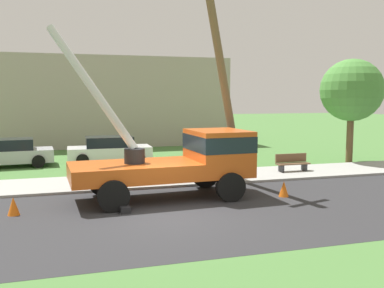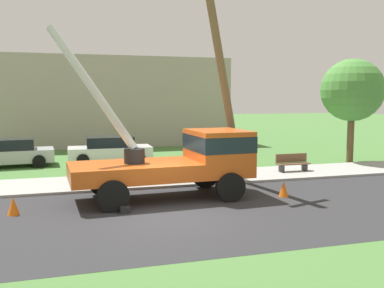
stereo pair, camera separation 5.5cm
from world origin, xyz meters
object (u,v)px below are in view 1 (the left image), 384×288
(utility_truck, at_px, (184,158))
(park_bench, at_px, (292,163))
(parked_sedan_silver, at_px, (8,153))
(parked_sedan_white, at_px, (110,150))
(roadside_tree_far, at_px, (352,91))
(leaning_utility_pole, at_px, (222,72))
(traffic_cone_behind, at_px, (13,206))
(traffic_cone_ahead, at_px, (284,189))

(utility_truck, height_order, park_bench, utility_truck)
(utility_truck, xyz_separation_m, parked_sedan_silver, (-6.85, 8.94, -0.70))
(parked_sedan_white, height_order, roadside_tree_far, roadside_tree_far)
(utility_truck, height_order, parked_sedan_silver, utility_truck)
(utility_truck, relative_size, leaning_utility_pole, 0.78)
(utility_truck, relative_size, parked_sedan_white, 1.56)
(traffic_cone_behind, bearing_deg, roadside_tree_far, 20.74)
(parked_sedan_white, bearing_deg, leaning_utility_pole, -62.63)
(traffic_cone_ahead, xyz_separation_m, parked_sedan_white, (-5.15, 9.84, 0.43))
(traffic_cone_ahead, bearing_deg, roadside_tree_far, 40.50)
(roadside_tree_far, bearing_deg, leaning_utility_pole, -157.15)
(parked_sedan_white, distance_m, park_bench, 9.68)
(traffic_cone_behind, height_order, parked_sedan_silver, parked_sedan_silver)
(park_bench, xyz_separation_m, roadside_tree_far, (4.70, 2.15, 3.42))
(parked_sedan_silver, xyz_separation_m, parked_sedan_white, (5.11, -0.11, 0.00))
(utility_truck, height_order, leaning_utility_pole, leaning_utility_pole)
(leaning_utility_pole, height_order, traffic_cone_ahead, leaning_utility_pole)
(traffic_cone_ahead, relative_size, park_bench, 0.35)
(traffic_cone_ahead, bearing_deg, parked_sedan_silver, 135.87)
(leaning_utility_pole, relative_size, parked_sedan_silver, 1.95)
(park_bench, bearing_deg, utility_truck, -152.59)
(parked_sedan_silver, bearing_deg, leaning_utility_pole, -39.65)
(parked_sedan_silver, relative_size, park_bench, 2.82)
(parked_sedan_silver, xyz_separation_m, roadside_tree_far, (17.67, -3.62, 3.17))
(traffic_cone_ahead, height_order, parked_sedan_white, parked_sedan_white)
(parked_sedan_silver, relative_size, parked_sedan_white, 1.02)
(leaning_utility_pole, distance_m, roadside_tree_far, 9.59)
(traffic_cone_behind, relative_size, parked_sedan_white, 0.13)
(leaning_utility_pole, relative_size, roadside_tree_far, 1.58)
(parked_sedan_white, relative_size, park_bench, 2.77)
(utility_truck, bearing_deg, traffic_cone_behind, -170.92)
(traffic_cone_behind, bearing_deg, leaning_utility_pole, 18.21)
(traffic_cone_ahead, distance_m, roadside_tree_far, 10.40)
(parked_sedan_silver, bearing_deg, traffic_cone_ahead, -44.13)
(park_bench, height_order, roadside_tree_far, roadside_tree_far)
(traffic_cone_ahead, relative_size, roadside_tree_far, 0.10)
(leaning_utility_pole, bearing_deg, parked_sedan_white, 117.37)
(traffic_cone_behind, relative_size, parked_sedan_silver, 0.12)
(parked_sedan_white, bearing_deg, utility_truck, -78.84)
(parked_sedan_silver, bearing_deg, park_bench, -23.96)
(parked_sedan_white, relative_size, roadside_tree_far, 0.79)
(roadside_tree_far, bearing_deg, parked_sedan_white, 164.40)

